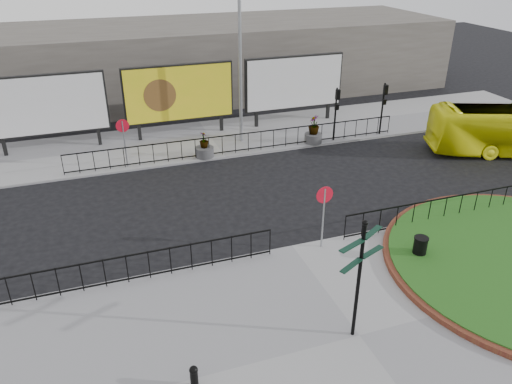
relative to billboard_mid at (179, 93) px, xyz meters
name	(u,v)px	position (x,y,z in m)	size (l,w,h in m)	color
ground	(292,248)	(1.50, -12.97, -2.60)	(90.00, 90.00, 0.00)	black
pavement_near	(359,337)	(1.50, -17.97, -2.54)	(30.00, 10.00, 0.12)	gray
pavement_far	(211,139)	(1.50, -0.97, -2.54)	(44.00, 6.00, 0.12)	gray
railing_near_left	(127,269)	(-4.50, -13.27, -1.93)	(10.00, 0.10, 1.10)	black
railing_near_right	(445,209)	(8.00, -13.27, -1.93)	(9.00, 0.10, 1.10)	black
railing_far	(242,143)	(2.50, -3.67, -1.93)	(18.00, 0.10, 1.10)	black
speed_sign_far	(123,133)	(-3.50, -3.57, -0.68)	(0.64, 0.07, 2.47)	gray
speed_sign_near	(324,204)	(2.50, -13.37, -0.68)	(0.64, 0.07, 2.47)	gray
billboard_left	(46,105)	(-7.00, 0.00, 0.00)	(6.20, 0.31, 4.10)	black
billboard_mid	(179,93)	(0.00, 0.00, 0.00)	(6.20, 0.31, 4.10)	black
billboard_right	(294,83)	(7.00, 0.00, 0.00)	(6.20, 0.31, 4.10)	black
lamp_post	(240,56)	(3.01, -1.97, 2.23)	(0.74, 0.18, 9.23)	gray
signal_pole_a	(336,106)	(8.00, -3.63, -0.50)	(0.22, 0.26, 3.00)	black
signal_pole_b	(384,101)	(11.00, -3.63, -0.50)	(0.22, 0.26, 3.00)	black
building_backdrop	(175,60)	(1.50, 9.03, -0.10)	(40.00, 10.00, 5.00)	#635C57
fingerpost_sign	(360,269)	(1.34, -17.85, -0.19)	(1.71, 1.00, 3.80)	black
bollard	(194,376)	(-3.40, -18.24, -2.10)	(0.23, 0.23, 0.70)	black
litter_bin	(420,248)	(5.46, -15.19, -2.05)	(0.52, 0.52, 0.85)	black
planter_b	(204,148)	(0.47, -3.57, -2.03)	(0.98, 0.98, 1.36)	#4C4C4F
planter_c	(314,132)	(6.72, -3.57, -1.88)	(0.98, 0.98, 1.58)	#4C4C4F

